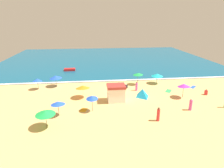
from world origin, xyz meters
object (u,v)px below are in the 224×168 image
object	(u,v)px
beach_umbrella_1	(83,87)
beachgoer_4	(126,86)
beachgoer_5	(137,86)
beachgoer_6	(119,87)
beach_umbrella_3	(56,77)
beachgoer_0	(191,105)
beach_umbrella_0	(45,113)
beach_umbrella_8	(58,103)
beachgoer_3	(206,92)
small_boat_0	(70,70)
beach_umbrella_2	(157,75)
beach_umbrella_6	(37,80)
beach_tent	(142,93)
lifeguard_cabana	(116,93)
beach_umbrella_4	(138,74)
beach_umbrella_5	(92,97)
beachgoer_1	(158,114)
beach_umbrella_7	(184,85)

from	to	relation	value
beach_umbrella_1	beachgoer_4	distance (m)	8.38
beachgoer_5	beachgoer_6	world-z (taller)	beachgoer_6
beach_umbrella_3	beachgoer_0	distance (m)	22.85
beach_umbrella_0	beachgoer_0	world-z (taller)	beach_umbrella_0
beach_umbrella_8	beachgoer_3	world-z (taller)	beach_umbrella_8
beach_umbrella_1	small_boat_0	world-z (taller)	beach_umbrella_1
beach_umbrella_3	beach_umbrella_2	bearing A→B (deg)	-1.13
beachgoer_3	beachgoer_5	distance (m)	11.24
beach_umbrella_3	beach_umbrella_8	distance (m)	11.67
beach_umbrella_6	beach_tent	xyz separation A→B (m)	(17.19, -5.31, -1.05)
lifeguard_cabana	beach_umbrella_0	bearing A→B (deg)	-143.27
beach_umbrella_6	beach_umbrella_4	bearing A→B (deg)	1.95
beach_umbrella_3	beach_umbrella_5	xyz separation A→B (m)	(6.41, -10.66, 0.20)
beach_umbrella_6	beachgoer_1	size ratio (longest dim) A/B	1.16
beach_umbrella_2	beach_umbrella_6	bearing A→B (deg)	-177.78
beach_umbrella_2	beachgoer_6	size ratio (longest dim) A/B	1.28
beach_umbrella_7	beach_umbrella_8	size ratio (longest dim) A/B	1.16
beach_umbrella_7	beachgoer_0	distance (m)	4.58
beach_umbrella_3	small_boat_0	world-z (taller)	beach_umbrella_3
beachgoer_1	beach_umbrella_4	bearing A→B (deg)	86.95
small_boat_0	beachgoer_4	bearing A→B (deg)	-49.75
beach_umbrella_4	beach_umbrella_3	bearing A→B (deg)	177.72
beachgoer_0	beachgoer_6	distance (m)	11.60
beach_umbrella_2	beach_umbrella_3	bearing A→B (deg)	178.87
beach_umbrella_1	beach_umbrella_2	world-z (taller)	beach_umbrella_1
beach_tent	beachgoer_4	xyz separation A→B (m)	(-1.82, 4.20, -0.31)
beach_umbrella_7	beachgoer_5	world-z (taller)	beach_umbrella_7
beach_umbrella_1	beachgoer_0	xyz separation A→B (m)	(14.52, -5.94, -1.00)
beach_umbrella_8	beachgoer_3	distance (m)	23.21
beach_umbrella_7	beachgoer_0	world-z (taller)	beach_umbrella_7
lifeguard_cabana	beach_umbrella_4	xyz separation A→B (m)	(5.00, 7.07, 0.75)
beach_umbrella_7	beachgoer_0	size ratio (longest dim) A/B	1.53
beachgoer_4	small_boat_0	xyz separation A→B (m)	(-11.11, 13.13, 0.00)
beach_umbrella_2	beach_umbrella_7	distance (m)	7.34
beach_umbrella_2	small_boat_0	distance (m)	20.69
lifeguard_cabana	beach_umbrella_1	xyz separation A→B (m)	(-4.95, 1.82, 0.49)
beach_umbrella_5	beachgoer_4	bearing A→B (deg)	53.88
beachgoer_0	small_boat_0	bearing A→B (deg)	128.81
beach_umbrella_2	beach_umbrella_8	world-z (taller)	beach_umbrella_8
beach_umbrella_1	beachgoer_5	size ratio (longest dim) A/B	1.65
beach_umbrella_4	beachgoer_5	distance (m)	3.44
beachgoer_5	beachgoer_1	bearing A→B (deg)	-88.86
beach_tent	beachgoer_3	distance (m)	10.53
small_boat_0	beachgoer_6	bearing A→B (deg)	-57.53
lifeguard_cabana	beachgoer_1	size ratio (longest dim) A/B	1.50
small_boat_0	beach_umbrella_4	bearing A→B (deg)	-39.98
beach_umbrella_3	beachgoer_1	world-z (taller)	beach_umbrella_3
beachgoer_0	beachgoer_1	xyz separation A→B (m)	(-5.29, -2.31, 0.06)
beach_umbrella_2	beach_tent	bearing A→B (deg)	-125.74
beach_umbrella_3	beachgoer_5	xyz separation A→B (m)	(14.06, -3.63, -1.06)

